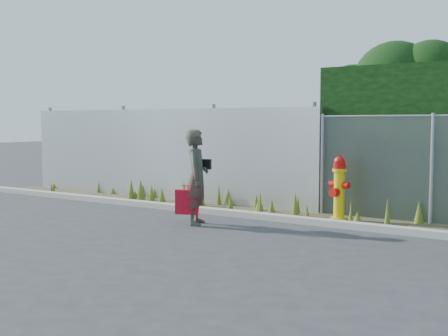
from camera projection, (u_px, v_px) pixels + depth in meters
ground at (194, 233)px, 9.56m from camera, size 80.00×80.00×0.00m
curb at (248, 215)px, 11.07m from camera, size 16.00×0.22×0.12m
weed_strip at (260, 205)px, 11.75m from camera, size 16.00×1.34×0.55m
corrugated_fence at (159, 154)px, 13.74m from camera, size 8.50×0.21×2.30m
fire_hydrant at (339, 189)px, 10.67m from camera, size 0.43×0.38×1.27m
woman at (197, 177)px, 10.29m from camera, size 0.65×0.76×1.75m
red_tote_bag at (187, 202)px, 10.25m from camera, size 0.41×0.15×0.53m
black_shoulder_bag at (204, 164)px, 10.43m from camera, size 0.25×0.10×0.19m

